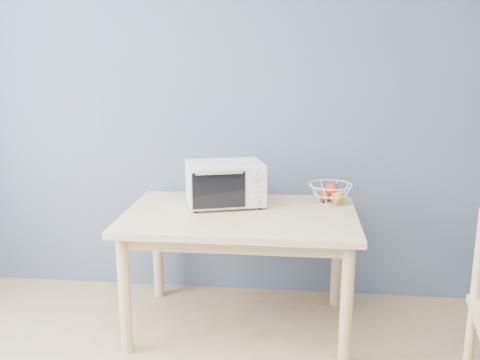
# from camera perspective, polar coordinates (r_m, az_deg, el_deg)

# --- Properties ---
(room) EXTENTS (4.01, 4.51, 2.61)m
(room) POSITION_cam_1_polar(r_m,az_deg,el_deg) (1.54, -15.56, -1.92)
(room) COLOR tan
(room) RESTS_ON ground
(dining_table) EXTENTS (1.40, 0.90, 0.75)m
(dining_table) POSITION_cam_1_polar(r_m,az_deg,el_deg) (3.27, 0.02, -5.21)
(dining_table) COLOR #D3B87F
(dining_table) RESTS_ON ground
(toaster_oven) EXTENTS (0.54, 0.46, 0.28)m
(toaster_oven) POSITION_cam_1_polar(r_m,az_deg,el_deg) (3.35, -1.92, -0.36)
(toaster_oven) COLOR white
(toaster_oven) RESTS_ON dining_table
(fruit_basket) EXTENTS (0.36, 0.36, 0.14)m
(fruit_basket) POSITION_cam_1_polar(r_m,az_deg,el_deg) (3.46, 9.63, -1.34)
(fruit_basket) COLOR silver
(fruit_basket) RESTS_ON dining_table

